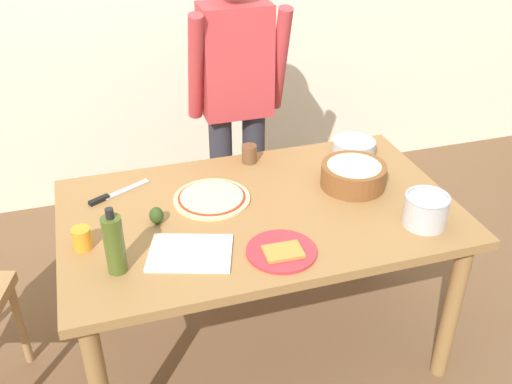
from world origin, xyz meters
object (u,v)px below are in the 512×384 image
Objects in this scene: pizza_raw_on_board at (212,198)px; popcorn_bowl at (354,173)px; mixing_bowl_steel at (354,148)px; person_cook at (237,97)px; cup_small_brown at (249,154)px; avocado at (156,215)px; cutting_board_white at (190,253)px; chef_knife at (112,195)px; plate_with_slice at (282,251)px; olive_oil_bottle at (114,244)px; dining_table at (260,227)px; steel_pot at (426,210)px; cup_orange at (82,238)px.

pizza_raw_on_board is 1.15× the size of popcorn_bowl.
person_cook is at bearing 134.98° from mixing_bowl_steel.
cup_small_brown is 1.21× the size of avocado.
avocado is at bearing 109.68° from cutting_board_white.
mixing_bowl_steel is 0.74× the size of chef_knife.
cup_small_brown reaches higher than pizza_raw_on_board.
plate_with_slice is 0.80m from chef_knife.
popcorn_bowl reaches higher than pizza_raw_on_board.
olive_oil_bottle reaches higher than avocado.
popcorn_bowl is at bearing 7.58° from dining_table.
steel_pot is at bearing -17.39° from avocado.
avocado is at bearing 162.61° from steel_pot.
cutting_board_white is (0.37, -0.15, -0.04)m from cup_orange.
popcorn_bowl is 0.93× the size of cutting_board_white.
person_cook is 6.02× the size of chef_knife.
cup_small_brown is at bearing 169.87° from mixing_bowl_steel.
popcorn_bowl is 0.86m from avocado.
person_cook is 0.85m from chef_knife.
cup_small_brown is 0.62m from avocado.
person_cook is at bearing 114.03° from steel_pot.
cup_small_brown is (-0.49, 0.09, 0.00)m from mixing_bowl_steel.
mixing_bowl_steel is (0.73, 0.19, 0.03)m from pizza_raw_on_board.
avocado is (-0.24, -0.10, 0.03)m from pizza_raw_on_board.
olive_oil_bottle is at bearing -136.62° from cup_small_brown.
steel_pot is 1.28m from chef_knife.
popcorn_bowl reaches higher than cutting_board_white.
cutting_board_white is at bearing -123.47° from cup_small_brown.
olive_oil_bottle is 3.01× the size of cup_small_brown.
mixing_bowl_steel reaches higher than pizza_raw_on_board.
dining_table is 18.82× the size of cup_small_brown.
pizza_raw_on_board is (-0.29, -0.64, -0.17)m from person_cook.
dining_table is at bearing -98.57° from person_cook.
pizza_raw_on_board is 1.25× the size of olive_oil_bottle.
dining_table is 9.22× the size of steel_pot.
avocado is (0.15, -0.25, 0.03)m from chef_knife.
chef_knife is at bearing -169.21° from cup_small_brown.
avocado is at bearing 55.18° from olive_oil_bottle.
avocado is (-0.49, -0.38, -0.01)m from cup_small_brown.
olive_oil_bottle is 0.95× the size of chef_knife.
plate_with_slice is 1.02× the size of olive_oil_bottle.
steel_pot is 0.86m from cup_small_brown.
cup_orange is at bearing -173.88° from popcorn_bowl.
pizza_raw_on_board is 0.37m from cup_small_brown.
olive_oil_bottle reaches higher than plate_with_slice.
chef_knife is (-0.55, 0.58, -0.00)m from plate_with_slice.
cutting_board_white is at bearing -115.37° from pizza_raw_on_board.
pizza_raw_on_board is at bearing 151.19° from steel_pot.
avocado is (-0.86, -0.04, -0.03)m from popcorn_bowl.
cup_small_brown is at bearing 30.67° from cup_orange.
chef_knife reaches higher than cutting_board_white.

